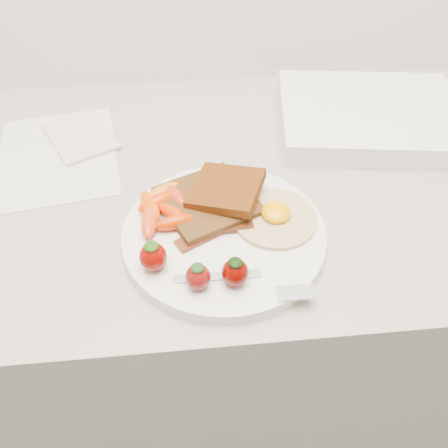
{
  "coord_description": "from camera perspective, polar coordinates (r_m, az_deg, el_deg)",
  "views": [
    {
      "loc": [
        -0.03,
        1.16,
        1.34
      ],
      "look_at": [
        0.0,
        1.56,
        0.93
      ],
      "focal_mm": 35.0,
      "sensor_mm": 36.0,
      "label": 1
    }
  ],
  "objects": [
    {
      "name": "fried_egg",
      "position": [
        0.59,
        6.66,
        1.01
      ],
      "size": [
        0.14,
        0.14,
        0.02
      ],
      "color": "beige",
      "rests_on": "plate"
    },
    {
      "name": "appliance",
      "position": [
        0.83,
        18.61,
        13.19
      ],
      "size": [
        0.34,
        0.29,
        0.04
      ],
      "primitive_type": "cube",
      "rotation": [
        0.0,
        0.0,
        -0.14
      ],
      "color": "white",
      "rests_on": "counter"
    },
    {
      "name": "baby_carrots",
      "position": [
        0.6,
        -8.1,
        2.25
      ],
      "size": [
        0.08,
        0.11,
        0.02
      ],
      "color": "#DF3900",
      "rests_on": "plate"
    },
    {
      "name": "toast_upper",
      "position": [
        0.6,
        0.28,
        4.61
      ],
      "size": [
        0.12,
        0.12,
        0.02
      ],
      "primitive_type": "cube",
      "rotation": [
        0.0,
        -0.1,
        -0.4
      ],
      "color": "#361F0A",
      "rests_on": "toast_lower"
    },
    {
      "name": "toast_lower",
      "position": [
        0.61,
        -2.16,
        2.92
      ],
      "size": [
        0.16,
        0.16,
        0.01
      ],
      "primitive_type": "cube",
      "rotation": [
        0.0,
        0.0,
        0.42
      ],
      "color": "#35240D",
      "rests_on": "plate"
    },
    {
      "name": "fork",
      "position": [
        0.52,
        3.74,
        -7.72
      ],
      "size": [
        0.16,
        0.05,
        0.0
      ],
      "color": "silver",
      "rests_on": "plate"
    },
    {
      "name": "paper_sheet",
      "position": [
        0.78,
        -20.88,
        8.39
      ],
      "size": [
        0.22,
        0.27,
        0.0
      ],
      "primitive_type": "cube",
      "rotation": [
        0.0,
        0.0,
        0.16
      ],
      "color": "silver",
      "rests_on": "counter"
    },
    {
      "name": "counter",
      "position": [
        1.04,
        -0.97,
        -12.93
      ],
      "size": [
        2.0,
        0.6,
        0.9
      ],
      "primitive_type": "cube",
      "color": "gray",
      "rests_on": "ground"
    },
    {
      "name": "bacon_strips",
      "position": [
        0.58,
        -1.39,
        -0.39
      ],
      "size": [
        0.11,
        0.09,
        0.01
      ],
      "color": "#3E0306",
      "rests_on": "plate"
    },
    {
      "name": "notepad",
      "position": [
        0.8,
        -18.26,
        10.86
      ],
      "size": [
        0.15,
        0.17,
        0.01
      ],
      "primitive_type": "cube",
      "rotation": [
        0.0,
        0.0,
        0.48
      ],
      "color": "beige",
      "rests_on": "paper_sheet"
    },
    {
      "name": "strawberries",
      "position": [
        0.51,
        -4.1,
        -5.64
      ],
      "size": [
        0.13,
        0.07,
        0.04
      ],
      "color": "#750601",
      "rests_on": "plate"
    },
    {
      "name": "plate",
      "position": [
        0.59,
        0.0,
        -1.29
      ],
      "size": [
        0.27,
        0.27,
        0.02
      ],
      "primitive_type": "cylinder",
      "color": "white",
      "rests_on": "counter"
    }
  ]
}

